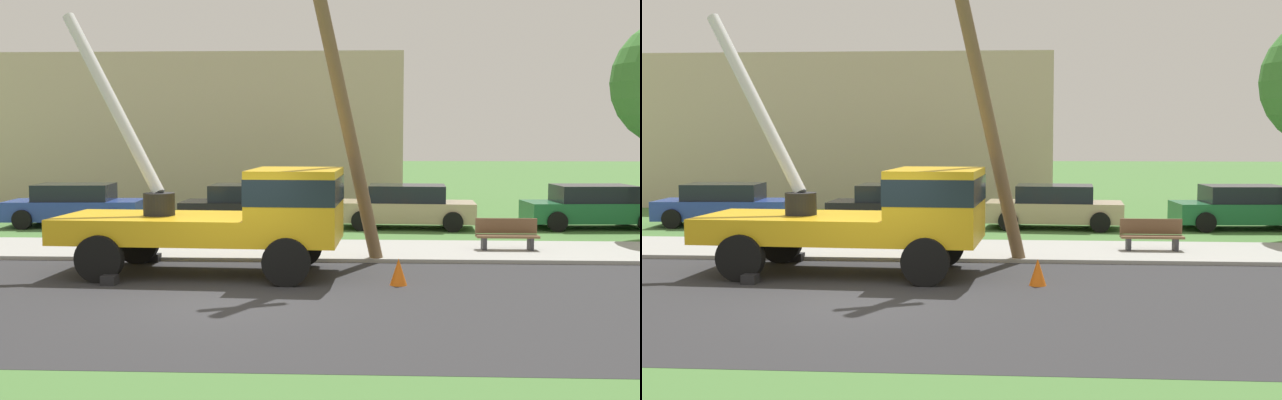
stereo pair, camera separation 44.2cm
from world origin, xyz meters
The scene contains 12 objects.
ground_plane centered at (0.00, 12.00, 0.00)m, with size 120.00×120.00×0.00m, color #477538.
road_asphalt centered at (0.00, 0.00, 0.00)m, with size 80.00×8.75×0.01m, color #2B2B2D.
sidewalk_strip centered at (0.00, 6.07, 0.05)m, with size 80.00×3.39×0.10m, color #9E9E99.
utility_truck centered at (-0.14, 2.74, 1.41)m, with size 6.75×3.21×5.98m.
leaning_utility_pole centered at (1.99, 4.05, 4.52)m, with size 2.71×1.76×8.80m.
traffic_cone_ahead centered at (3.35, 1.66, 0.28)m, with size 0.36×0.36×0.56m, color orange.
parked_sedan_blue centered at (-6.99, 11.38, 0.71)m, with size 4.51×2.21×1.42m.
parked_sedan_black centered at (-1.09, 11.32, 0.71)m, with size 4.44×2.09×1.42m.
parked_sedan_tan centered at (4.12, 11.41, 0.71)m, with size 4.51×2.21×1.42m.
parked_sedan_green centered at (10.22, 11.66, 0.71)m, with size 4.51×2.21×1.42m.
park_bench centered at (6.40, 6.14, 0.46)m, with size 1.60×0.45×0.90m.
lowrise_building_backdrop centered at (-4.69, 20.23, 3.20)m, with size 18.00×6.00×6.40m, color #C6B293.
Camera 2 is at (2.95, -14.27, 3.15)m, focal length 43.88 mm.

